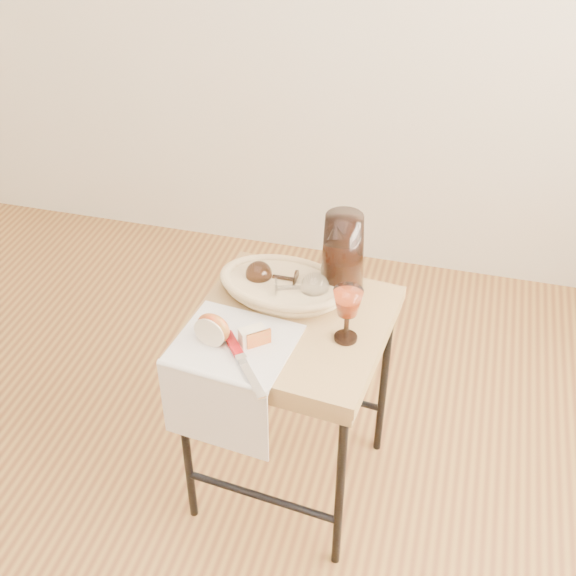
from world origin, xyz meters
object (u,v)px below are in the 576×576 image
(tea_towel, at_px, (234,344))
(bread_basket, at_px, (283,288))
(goblet_lying_b, at_px, (298,287))
(table_knife, at_px, (242,360))
(goblet_lying_a, at_px, (275,277))
(apple_half, at_px, (213,328))
(wine_goblet, at_px, (347,315))
(side_table, at_px, (290,406))
(pitcher, at_px, (343,253))

(tea_towel, distance_m, bread_basket, 0.24)
(goblet_lying_b, height_order, table_knife, goblet_lying_b)
(tea_towel, distance_m, goblet_lying_a, 0.25)
(goblet_lying_a, distance_m, table_knife, 0.31)
(tea_towel, xyz_separation_m, apple_half, (-0.05, -0.00, 0.04))
(tea_towel, bearing_deg, bread_basket, 80.53)
(goblet_lying_a, bearing_deg, wine_goblet, 146.64)
(goblet_lying_b, xyz_separation_m, apple_half, (-0.16, -0.22, -0.00))
(tea_towel, relative_size, goblet_lying_a, 2.42)
(side_table, height_order, pitcher, pitcher)
(tea_towel, distance_m, table_knife, 0.08)
(pitcher, relative_size, table_knife, 1.14)
(goblet_lying_b, bearing_deg, tea_towel, -136.17)
(tea_towel, height_order, goblet_lying_a, goblet_lying_a)
(tea_towel, bearing_deg, goblet_lying_a, 87.70)
(tea_towel, bearing_deg, apple_half, -168.62)
(goblet_lying_a, relative_size, table_knife, 0.50)
(bread_basket, distance_m, apple_half, 0.26)
(apple_half, bearing_deg, bread_basket, 73.39)
(bread_basket, bearing_deg, apple_half, -111.53)
(goblet_lying_a, height_order, apple_half, apple_half)
(bread_basket, height_order, table_knife, bread_basket)
(pitcher, bearing_deg, goblet_lying_a, -176.26)
(wine_goblet, bearing_deg, side_table, 167.08)
(bread_basket, distance_m, table_knife, 0.30)
(side_table, distance_m, wine_goblet, 0.43)
(side_table, relative_size, wine_goblet, 4.14)
(side_table, xyz_separation_m, table_knife, (-0.07, -0.20, 0.34))
(apple_half, bearing_deg, goblet_lying_a, 80.21)
(goblet_lying_a, xyz_separation_m, pitcher, (0.18, 0.06, 0.07))
(bread_basket, relative_size, wine_goblet, 2.04)
(bread_basket, bearing_deg, goblet_lying_b, -16.80)
(table_knife, bearing_deg, goblet_lying_a, 143.12)
(bread_basket, distance_m, wine_goblet, 0.25)
(bread_basket, bearing_deg, wine_goblet, -28.66)
(goblet_lying_a, relative_size, apple_half, 1.34)
(pitcher, bearing_deg, bread_basket, -168.47)
(goblet_lying_a, xyz_separation_m, wine_goblet, (0.23, -0.15, 0.03))
(goblet_lying_a, bearing_deg, goblet_lying_b, 155.86)
(side_table, distance_m, table_knife, 0.40)
(side_table, height_order, bread_basket, bread_basket)
(table_knife, bearing_deg, side_table, 123.29)
(bread_basket, relative_size, goblet_lying_b, 2.53)
(apple_half, xyz_separation_m, table_knife, (0.10, -0.06, -0.03))
(pitcher, bearing_deg, side_table, -135.59)
(side_table, distance_m, goblet_lying_b, 0.38)
(goblet_lying_b, bearing_deg, table_knife, -122.09)
(tea_towel, relative_size, wine_goblet, 1.88)
(goblet_lying_a, height_order, pitcher, pitcher)
(wine_goblet, relative_size, table_knife, 0.65)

